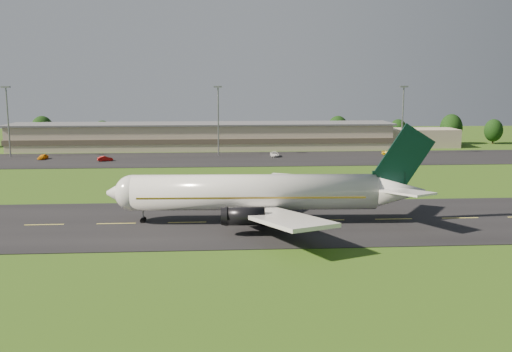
{
  "coord_description": "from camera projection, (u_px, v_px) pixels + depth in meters",
  "views": [
    {
      "loc": [
        5.08,
        -87.42,
        22.29
      ],
      "look_at": [
        11.35,
        8.0,
        6.0
      ],
      "focal_mm": 40.0,
      "sensor_mm": 36.0,
      "label": 1
    }
  ],
  "objects": [
    {
      "name": "light_mast_east",
      "position": [
        403.0,
        112.0,
        169.85
      ],
      "size": [
        2.4,
        1.2,
        20.35
      ],
      "color": "gray",
      "rests_on": "ground"
    },
    {
      "name": "service_vehicle_c",
      "position": [
        275.0,
        154.0,
        165.24
      ],
      "size": [
        2.38,
        5.01,
        1.38
      ],
      "primitive_type": "imported",
      "rotation": [
        0.0,
        0.0,
        0.02
      ],
      "color": "white",
      "rests_on": "apron"
    },
    {
      "name": "light_mast_west",
      "position": [
        8.0,
        113.0,
        162.41
      ],
      "size": [
        2.4,
        1.2,
        20.35
      ],
      "color": "gray",
      "rests_on": "ground"
    },
    {
      "name": "light_mast_centre",
      "position": [
        218.0,
        112.0,
        166.29
      ],
      "size": [
        2.4,
        1.2,
        20.35
      ],
      "color": "gray",
      "rests_on": "ground"
    },
    {
      "name": "ground",
      "position": [
        187.0,
        223.0,
        89.41
      ],
      "size": [
        360.0,
        360.0,
        0.0
      ],
      "primitive_type": "plane",
      "color": "#2A4B12",
      "rests_on": "ground"
    },
    {
      "name": "service_vehicle_b",
      "position": [
        105.0,
        159.0,
        156.09
      ],
      "size": [
        4.34,
        2.73,
        1.35
      ],
      "primitive_type": "imported",
      "rotation": [
        0.0,
        0.0,
        1.91
      ],
      "color": "#9A0B0A",
      "rests_on": "apron"
    },
    {
      "name": "airliner",
      "position": [
        260.0,
        193.0,
        89.33
      ],
      "size": [
        51.29,
        42.15,
        15.57
      ],
      "rotation": [
        0.0,
        0.0,
        -0.04
      ],
      "color": "white",
      "rests_on": "ground"
    },
    {
      "name": "tree_line",
      "position": [
        289.0,
        130.0,
        194.66
      ],
      "size": [
        200.0,
        8.86,
        10.39
      ],
      "color": "black",
      "rests_on": "ground"
    },
    {
      "name": "apron",
      "position": [
        201.0,
        159.0,
        160.23
      ],
      "size": [
        260.0,
        30.0,
        0.1
      ],
      "primitive_type": "cube",
      "color": "black",
      "rests_on": "ground"
    },
    {
      "name": "taxiway",
      "position": [
        187.0,
        223.0,
        89.4
      ],
      "size": [
        220.0,
        30.0,
        0.1
      ],
      "primitive_type": "cube",
      "color": "black",
      "rests_on": "ground"
    },
    {
      "name": "service_vehicle_d",
      "position": [
        389.0,
        153.0,
        168.15
      ],
      "size": [
        4.17,
        4.19,
        1.22
      ],
      "primitive_type": "imported",
      "rotation": [
        0.0,
        0.0,
        0.78
      ],
      "color": "gold",
      "rests_on": "apron"
    },
    {
      "name": "service_vehicle_a",
      "position": [
        43.0,
        157.0,
        159.7
      ],
      "size": [
        2.39,
        4.41,
        1.43
      ],
      "primitive_type": "imported",
      "rotation": [
        0.0,
        0.0,
        -0.18
      ],
      "color": "orange",
      "rests_on": "apron"
    },
    {
      "name": "terminal",
      "position": [
        223.0,
        137.0,
        183.77
      ],
      "size": [
        145.0,
        16.0,
        8.4
      ],
      "color": "tan",
      "rests_on": "ground"
    }
  ]
}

